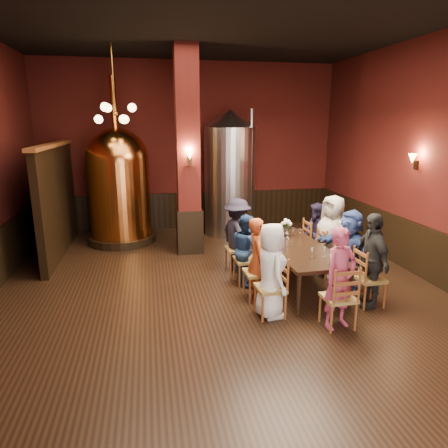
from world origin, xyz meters
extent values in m
plane|color=black|center=(0.00, 0.00, 0.00)|extent=(10.00, 10.00, 0.00)
plane|color=black|center=(0.00, 0.00, 4.50)|extent=(10.00, 10.00, 0.00)
cube|color=#47130F|center=(0.00, 5.00, 2.25)|extent=(8.00, 0.02, 4.50)
cube|color=black|center=(3.96, 0.00, 0.50)|extent=(0.08, 9.90, 1.00)
cube|color=black|center=(0.00, 4.96, 0.50)|extent=(7.90, 0.08, 1.00)
cube|color=#47130F|center=(-0.30, 2.80, 2.25)|extent=(0.58, 0.58, 4.50)
cube|color=black|center=(-3.20, 3.20, 1.20)|extent=(0.22, 3.50, 2.40)
cube|color=black|center=(1.40, 0.40, 0.72)|extent=(1.09, 2.44, 0.06)
cylinder|color=black|center=(1.00, -0.76, 0.34)|extent=(0.07, 0.07, 0.69)
cylinder|color=black|center=(1.88, -0.72, 0.34)|extent=(0.07, 0.07, 0.69)
cylinder|color=black|center=(0.91, 1.52, 0.34)|extent=(0.07, 0.07, 0.69)
cylinder|color=black|center=(1.79, 1.56, 0.34)|extent=(0.07, 0.07, 0.69)
imported|color=white|center=(0.59, -0.63, 0.74)|extent=(0.52, 0.75, 1.48)
imported|color=#A7411C|center=(0.56, 0.04, 0.70)|extent=(0.39, 0.55, 1.40)
imported|color=navy|center=(0.53, 0.70, 0.65)|extent=(0.40, 0.67, 1.31)
imported|color=black|center=(0.51, 1.37, 0.74)|extent=(0.80, 1.08, 1.49)
imported|color=black|center=(2.28, -0.57, 0.78)|extent=(0.40, 0.92, 1.55)
imported|color=#2D4589|center=(2.26, 0.10, 0.73)|extent=(0.79, 1.42, 1.46)
imported|color=#B8B2A2|center=(2.23, 0.76, 0.80)|extent=(0.74, 0.90, 1.59)
imported|color=#211C38|center=(2.21, 1.43, 0.65)|extent=(0.34, 0.65, 1.31)
imported|color=#AD3958|center=(1.46, -1.15, 0.75)|extent=(0.64, 0.52, 1.51)
cylinder|color=black|center=(-1.89, 3.89, 0.09)|extent=(1.68, 1.68, 0.19)
cylinder|color=#C26B2C|center=(-1.89, 3.89, 1.12)|extent=(1.74, 1.74, 1.87)
sphere|color=#C26B2C|center=(-1.89, 3.89, 2.05)|extent=(1.49, 1.49, 1.49)
cylinder|color=#C26B2C|center=(-1.89, 3.89, 3.36)|extent=(0.15, 0.15, 1.21)
cylinder|color=#B2B2B7|center=(0.93, 4.18, 1.40)|extent=(1.65, 1.65, 2.80)
cone|color=#B2B2B7|center=(0.93, 4.18, 3.02)|extent=(1.34, 1.34, 0.45)
cylinder|color=#B2B2B7|center=(1.38, 3.73, 1.68)|extent=(0.09, 0.09, 3.13)
cylinder|color=white|center=(1.44, 1.08, 0.84)|extent=(0.10, 0.10, 0.19)
camera|label=1|loc=(-1.17, -6.08, 2.92)|focal=32.00mm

